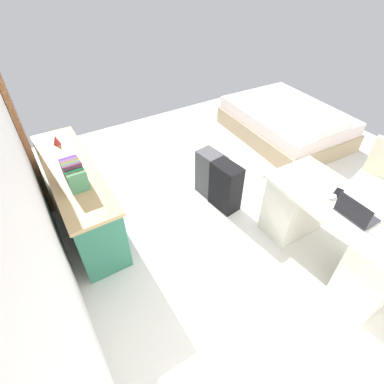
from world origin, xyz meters
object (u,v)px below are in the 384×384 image
object	(u,v)px
laptop	(355,213)
figurine_small	(56,140)
suitcase_black	(226,187)
suitcase_spare_grey	(211,175)
credenza	(79,196)
computer_mouse	(332,197)
office_chair	(374,188)
bed	(286,123)
cell_phone_by_mouse	(338,192)
desk	(333,232)

from	to	relation	value
laptop	figurine_small	distance (m)	3.14
suitcase_black	suitcase_spare_grey	world-z (taller)	suitcase_black
credenza	figurine_small	bearing A→B (deg)	0.16
laptop	figurine_small	bearing A→B (deg)	36.93
computer_mouse	suitcase_black	bearing A→B (deg)	20.86
office_chair	laptop	world-z (taller)	laptop
computer_mouse	bed	bearing A→B (deg)	-36.93
bed	suitcase_spare_grey	bearing A→B (deg)	106.78
cell_phone_by_mouse	computer_mouse	bearing A→B (deg)	80.32
figurine_small	laptop	bearing A→B (deg)	-143.07
suitcase_spare_grey	laptop	world-z (taller)	laptop
suitcase_black	computer_mouse	distance (m)	1.21
office_chair	suitcase_black	bearing A→B (deg)	53.00
computer_mouse	figurine_small	size ratio (longest dim) A/B	0.91
office_chair	suitcase_black	xyz separation A→B (m)	(1.00, 1.33, -0.11)
suitcase_spare_grey	cell_phone_by_mouse	distance (m)	1.49
office_chair	suitcase_spare_grey	xyz separation A→B (m)	(1.29, 1.34, -0.12)
desk	suitcase_black	distance (m)	1.26
suitcase_black	bed	bearing A→B (deg)	-72.46
suitcase_spare_grey	desk	bearing A→B (deg)	-171.71
bed	suitcase_black	bearing A→B (deg)	114.67
credenza	bed	xyz separation A→B (m)	(0.20, -3.39, -0.14)
desk	laptop	xyz separation A→B (m)	(-0.13, 0.07, 0.41)
cell_phone_by_mouse	desk	bearing A→B (deg)	132.14
desk	figurine_small	size ratio (longest dim) A/B	13.15
office_chair	figurine_small	xyz separation A→B (m)	(2.20, 2.87, 0.39)
credenza	suitcase_black	distance (m)	1.67
desk	bed	world-z (taller)	desk
office_chair	credenza	xyz separation A→B (m)	(1.65, 2.87, -0.04)
office_chair	cell_phone_by_mouse	xyz separation A→B (m)	(-0.04, 0.83, 0.34)
laptop	computer_mouse	bearing A→B (deg)	-9.56
credenza	laptop	xyz separation A→B (m)	(-1.96, -1.89, 0.42)
office_chair	cell_phone_by_mouse	bearing A→B (deg)	92.64
desk	bed	distance (m)	2.49
suitcase_spare_grey	laptop	size ratio (longest dim) A/B	1.93
bed	figurine_small	bearing A→B (deg)	84.13
laptop	suitcase_black	bearing A→B (deg)	14.78
figurine_small	office_chair	bearing A→B (deg)	-127.46
laptop	cell_phone_by_mouse	world-z (taller)	laptop
credenza	suitcase_spare_grey	size ratio (longest dim) A/B	2.98
suitcase_spare_grey	cell_phone_by_mouse	size ratio (longest dim) A/B	4.44
credenza	computer_mouse	world-z (taller)	computer_mouse
credenza	suitcase_black	bearing A→B (deg)	-112.74
credenza	computer_mouse	xyz separation A→B (m)	(-1.70, -1.93, 0.39)
desk	suitcase_spare_grey	xyz separation A→B (m)	(1.47, 0.43, -0.09)
computer_mouse	figurine_small	xyz separation A→B (m)	(2.25, 1.93, 0.05)
computer_mouse	laptop	bearing A→B (deg)	170.98
suitcase_spare_grey	office_chair	bearing A→B (deg)	-141.82
laptop	cell_phone_by_mouse	size ratio (longest dim) A/B	2.29
office_chair	credenza	bearing A→B (deg)	60.15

